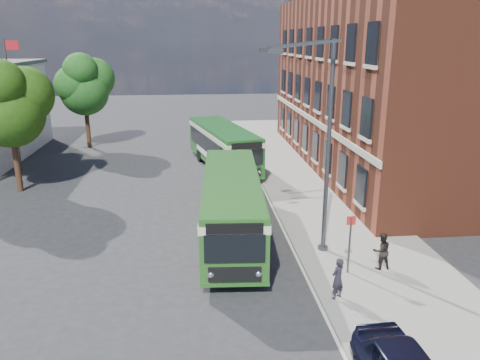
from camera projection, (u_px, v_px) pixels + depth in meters
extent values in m
plane|color=#29292B|center=(203.00, 238.00, 21.96)|extent=(120.00, 120.00, 0.00)
cube|color=gray|center=(308.00, 183.00, 30.22)|extent=(6.00, 48.00, 0.15)
cube|color=beige|center=(262.00, 185.00, 29.95)|extent=(0.12, 48.00, 0.01)
cube|color=maroon|center=(395.00, 83.00, 32.99)|extent=(12.00, 26.00, 12.00)
cube|color=beige|center=(310.00, 118.00, 33.11)|extent=(0.12, 26.00, 0.35)
cylinder|color=#3B3E41|center=(13.00, 108.00, 31.85)|extent=(0.10, 0.10, 9.00)
cube|color=red|center=(12.00, 45.00, 30.71)|extent=(0.90, 0.02, 0.60)
cylinder|color=#3B3E41|center=(323.00, 249.00, 20.50)|extent=(0.44, 0.44, 0.30)
cylinder|color=#3B3E41|center=(328.00, 153.00, 19.25)|extent=(0.18, 0.18, 9.00)
cube|color=#3B3E41|center=(306.00, 44.00, 17.32)|extent=(2.58, 0.46, 0.37)
cube|color=#3B3E41|center=(299.00, 44.00, 18.46)|extent=(2.58, 0.46, 0.37)
cube|color=#3B3E41|center=(276.00, 52.00, 16.81)|extent=(0.55, 0.22, 0.16)
cube|color=#3B3E41|center=(266.00, 50.00, 18.87)|extent=(0.55, 0.22, 0.16)
cylinder|color=#3B3E41|center=(349.00, 247.00, 18.13)|extent=(0.08, 0.08, 2.50)
cube|color=red|center=(351.00, 221.00, 17.81)|extent=(0.35, 0.04, 0.35)
cube|color=#285D20|center=(231.00, 202.00, 21.55)|extent=(3.16, 10.82, 2.45)
cube|color=#285D20|center=(232.00, 228.00, 21.92)|extent=(3.20, 10.87, 0.14)
cube|color=black|center=(204.00, 198.00, 21.75)|extent=(0.63, 8.88, 1.10)
cube|color=black|center=(259.00, 197.00, 21.85)|extent=(0.63, 8.88, 1.10)
cube|color=#F6EBCA|center=(231.00, 185.00, 21.31)|extent=(3.22, 10.89, 0.32)
cube|color=#285D20|center=(231.00, 177.00, 21.21)|extent=(3.05, 10.72, 0.12)
cube|color=black|center=(235.00, 249.00, 16.36)|extent=(2.15, 0.21, 1.05)
cube|color=black|center=(235.00, 229.00, 16.13)|extent=(2.00, 0.20, 0.38)
cube|color=black|center=(235.00, 274.00, 16.64)|extent=(1.90, 0.20, 0.55)
sphere|color=silver|center=(211.00, 275.00, 16.62)|extent=(0.26, 0.26, 0.26)
sphere|color=silver|center=(258.00, 274.00, 16.69)|extent=(0.26, 0.26, 0.26)
cube|color=black|center=(230.00, 167.00, 26.63)|extent=(2.00, 0.20, 0.90)
cube|color=white|center=(205.00, 208.00, 22.64)|extent=(0.24, 3.20, 0.45)
cylinder|color=black|center=(204.00, 263.00, 18.48)|extent=(0.34, 1.02, 1.00)
cylinder|color=black|center=(263.00, 262.00, 18.57)|extent=(0.34, 1.02, 1.00)
cylinder|color=black|center=(208.00, 209.00, 24.31)|extent=(0.34, 1.02, 1.00)
cylinder|color=black|center=(253.00, 209.00, 24.39)|extent=(0.34, 1.02, 1.00)
cube|color=#19541B|center=(223.00, 144.00, 33.58)|extent=(4.73, 10.33, 2.45)
cube|color=#19541B|center=(223.00, 161.00, 33.94)|extent=(4.78, 10.38, 0.14)
cube|color=black|center=(205.00, 142.00, 33.41)|extent=(1.96, 8.03, 1.10)
cube|color=black|center=(239.00, 140.00, 34.21)|extent=(1.96, 8.03, 1.10)
cube|color=beige|center=(223.00, 132.00, 33.34)|extent=(4.80, 10.41, 0.32)
cube|color=#19541B|center=(223.00, 127.00, 33.23)|extent=(4.61, 10.21, 0.12)
cube|color=black|center=(247.00, 157.00, 28.96)|extent=(2.11, 0.57, 1.05)
cube|color=black|center=(247.00, 146.00, 28.73)|extent=(1.97, 0.54, 0.38)
cube|color=black|center=(247.00, 173.00, 29.24)|extent=(1.87, 0.51, 0.55)
sphere|color=silver|center=(234.00, 174.00, 28.99)|extent=(0.26, 0.26, 0.26)
sphere|color=silver|center=(259.00, 172.00, 29.52)|extent=(0.26, 0.26, 0.26)
cube|color=black|center=(205.00, 129.00, 38.08)|extent=(1.97, 0.54, 0.90)
cube|color=white|center=(202.00, 151.00, 34.26)|extent=(0.77, 3.12, 0.45)
cylinder|color=black|center=(220.00, 174.00, 30.67)|extent=(0.50, 1.04, 1.00)
cylinder|color=black|center=(254.00, 171.00, 31.40)|extent=(0.50, 1.04, 1.00)
cylinder|color=black|center=(200.00, 155.00, 35.58)|extent=(0.50, 1.04, 1.00)
cylinder|color=black|center=(229.00, 153.00, 36.31)|extent=(0.50, 1.04, 1.00)
imported|color=black|center=(338.00, 278.00, 16.41)|extent=(0.67, 0.63, 1.54)
imported|color=black|center=(381.00, 251.00, 18.56)|extent=(0.79, 0.64, 1.53)
cylinder|color=#331D12|center=(17.00, 164.00, 28.35)|extent=(0.36, 0.36, 3.40)
sphere|color=#20430E|center=(10.00, 114.00, 27.46)|extent=(4.02, 4.02, 4.02)
sphere|color=#20430E|center=(25.00, 95.00, 27.83)|extent=(3.40, 3.40, 3.40)
sphere|color=#20430E|center=(0.00, 84.00, 26.21)|extent=(2.78, 2.78, 2.78)
cylinder|color=#331D12|center=(88.00, 128.00, 40.01)|extent=(0.36, 0.36, 3.41)
sphere|color=#1D4F19|center=(84.00, 91.00, 39.12)|extent=(4.03, 4.03, 4.03)
sphere|color=#1D4F19|center=(94.00, 78.00, 39.49)|extent=(3.41, 3.41, 3.41)
sphere|color=#1D4F19|center=(74.00, 84.00, 38.35)|extent=(3.10, 3.10, 3.10)
sphere|color=#1D4F19|center=(80.00, 70.00, 37.86)|extent=(2.79, 2.79, 2.79)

